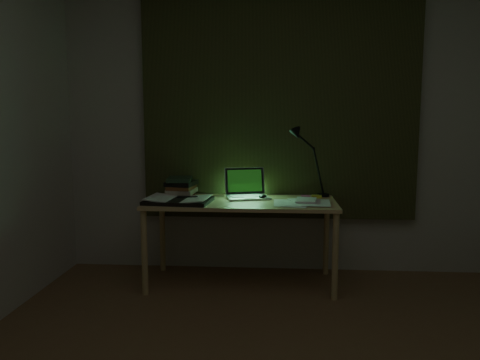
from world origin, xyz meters
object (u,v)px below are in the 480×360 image
object	(u,v)px
book_stack	(180,186)
desk_lamp	(324,164)
open_textbook	(179,200)
desk	(241,243)
laptop	(248,184)
loose_papers	(299,200)

from	to	relation	value
book_stack	desk_lamp	distance (m)	1.15
open_textbook	book_stack	bearing A→B (deg)	103.54
book_stack	desk	bearing A→B (deg)	-17.11
laptop	loose_papers	world-z (taller)	laptop
desk	book_stack	bearing A→B (deg)	162.89
book_stack	laptop	bearing A→B (deg)	-4.35
desk_lamp	open_textbook	bearing A→B (deg)	-176.64
laptop	open_textbook	size ratio (longest dim) A/B	0.77
laptop	loose_papers	xyz separation A→B (m)	(0.39, -0.10, -0.11)
desk	open_textbook	bearing A→B (deg)	-166.39
desk	loose_papers	size ratio (longest dim) A/B	3.99
desk	loose_papers	distance (m)	0.55
open_textbook	book_stack	world-z (taller)	book_stack
desk	open_textbook	distance (m)	0.58
desk	desk_lamp	xyz separation A→B (m)	(0.64, 0.25, 0.58)
desk	desk_lamp	size ratio (longest dim) A/B	2.72
laptop	book_stack	distance (m)	0.54
book_stack	desk_lamp	bearing A→B (deg)	4.92
open_textbook	desk_lamp	bearing A→B (deg)	23.73
desk	loose_papers	world-z (taller)	loose_papers
open_textbook	book_stack	size ratio (longest dim) A/B	1.92
desk	book_stack	world-z (taller)	book_stack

